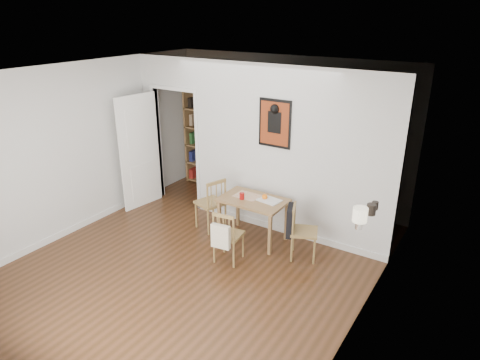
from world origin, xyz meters
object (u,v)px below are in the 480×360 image
Objects in this scene: bookshelf at (205,137)px; notebook at (269,200)px; chair_right at (303,231)px; ceramic_jar_b at (375,205)px; chair_left at (210,203)px; orange_fruit at (265,197)px; ceramic_jar_a at (371,209)px; fireplace at (362,259)px; dining_table at (253,204)px; chair_front at (228,235)px; red_glass at (242,196)px; mantel_lamp at (360,216)px.

bookshelf is 2.65m from notebook.
chair_right is 1.33m from ceramic_jar_b.
chair_left reaches higher than orange_fruit.
ceramic_jar_a is at bearing -26.44° from chair_right.
chair_left is at bearing -172.28° from notebook.
orange_fruit is at bearing 156.41° from fireplace.
ceramic_jar_b is at bearing -18.78° from chair_right.
chair_front reaches higher than dining_table.
chair_front is 2.41× the size of notebook.
ceramic_jar_a is (1.02, -0.51, 0.81)m from chair_right.
chair_front is at bearing -178.61° from fireplace.
chair_right is at bearing 0.86° from red_glass.
red_glass is at bearing -179.14° from chair_right.
dining_table is 1.97m from fireplace.
mantel_lamp is at bearing -32.89° from notebook.
notebook is 3.43× the size of ceramic_jar_b.
notebook is (2.23, -1.41, -0.28)m from bookshelf.
fireplace is at bearing -16.00° from red_glass.
chair_left is 1.03m from notebook.
ceramic_jar_a reaches higher than dining_table.
fireplace reaches higher than orange_fruit.
chair_right is at bearing -0.46° from chair_left.
red_glass reaches higher than dining_table.
mantel_lamp is 2.58× the size of ceramic_jar_b.
ceramic_jar_a is at bearing -11.17° from chair_left.
mantel_lamp is at bearing -42.04° from chair_right.
chair_front is at bearing -75.00° from red_glass.
bookshelf is 5.98× the size of notebook.
chair_front is 9.38× the size of orange_fruit.
red_glass is at bearing 170.71° from ceramic_jar_b.
chair_front is (-0.84, -0.63, -0.02)m from chair_right.
dining_table is at bearing -36.75° from bookshelf.
dining_table is at bearing 167.49° from ceramic_jar_b.
chair_front is at bearing -88.21° from dining_table.
fireplace reaches higher than notebook.
chair_right is 8.27× the size of red_glass.
chair_right is (1.61, -0.01, -0.02)m from chair_left.
dining_table is at bearing 91.79° from chair_front.
dining_table is 1.26× the size of chair_front.
red_glass reaches higher than orange_fruit.
chair_front is 0.86m from orange_fruit.
chair_right is at bearing 37.12° from chair_front.
dining_table is 7.77× the size of ceramic_jar_a.
bookshelf is 20.49× the size of ceramic_jar_b.
dining_table is 0.21m from orange_fruit.
chair_left is 0.45× the size of bookshelf.
ceramic_jar_b is (0.00, 0.57, -0.10)m from mantel_lamp.
fireplace reaches higher than chair_left.
bookshelf reaches higher than fireplace.
dining_table is at bearing -150.09° from orange_fruit.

